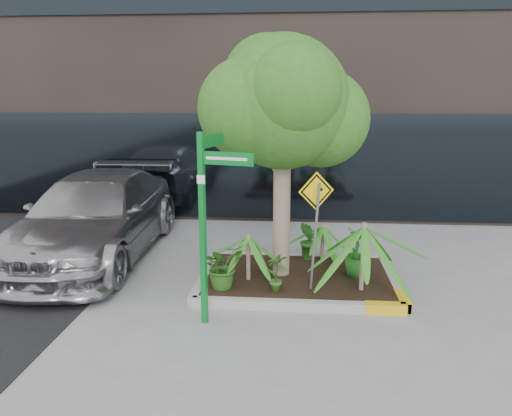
# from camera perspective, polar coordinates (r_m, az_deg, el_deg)

# --- Properties ---
(ground) EXTENTS (80.00, 80.00, 0.00)m
(ground) POSITION_cam_1_polar(r_m,az_deg,el_deg) (8.40, 3.39, -9.27)
(ground) COLOR gray
(ground) RESTS_ON ground
(planter) EXTENTS (3.35, 2.36, 0.15)m
(planter) POSITION_cam_1_polar(r_m,az_deg,el_deg) (8.61, 5.00, -7.99)
(planter) COLOR #9E9E99
(planter) RESTS_ON ground
(tree) EXTENTS (2.77, 2.45, 4.15)m
(tree) POSITION_cam_1_polar(r_m,az_deg,el_deg) (8.15, 3.09, 11.94)
(tree) COLOR gray
(tree) RESTS_ON ground
(palm_front) EXTENTS (1.23, 1.23, 1.36)m
(palm_front) POSITION_cam_1_polar(r_m,az_deg,el_deg) (7.83, 12.25, -2.16)
(palm_front) COLOR gray
(palm_front) RESTS_ON ground
(palm_left) EXTENTS (0.89, 0.89, 0.98)m
(palm_left) POSITION_cam_1_polar(r_m,az_deg,el_deg) (8.17, -0.90, -3.32)
(palm_left) COLOR gray
(palm_left) RESTS_ON ground
(palm_back) EXTENTS (0.77, 0.77, 0.85)m
(palm_back) POSITION_cam_1_polar(r_m,az_deg,el_deg) (9.30, 7.67, -2.04)
(palm_back) COLOR gray
(palm_back) RESTS_ON ground
(parked_car) EXTENTS (2.35, 5.59, 1.61)m
(parked_car) POSITION_cam_1_polar(r_m,az_deg,el_deg) (10.35, -17.84, -0.89)
(parked_car) COLOR #9F9FA3
(parked_car) RESTS_ON ground
(shrub_a) EXTENTS (0.91, 0.91, 0.72)m
(shrub_a) POSITION_cam_1_polar(r_m,az_deg,el_deg) (7.96, -3.82, -6.63)
(shrub_a) COLOR #275A19
(shrub_a) RESTS_ON planter
(shrub_b) EXTENTS (0.63, 0.63, 0.84)m
(shrub_b) POSITION_cam_1_polar(r_m,az_deg,el_deg) (8.58, 11.55, -4.96)
(shrub_b) COLOR #267222
(shrub_b) RESTS_ON planter
(shrub_c) EXTENTS (0.46, 0.46, 0.64)m
(shrub_c) POSITION_cam_1_polar(r_m,az_deg,el_deg) (7.80, 2.36, -7.32)
(shrub_c) COLOR #2F5F1D
(shrub_c) RESTS_ON planter
(shrub_d) EXTENTS (0.46, 0.46, 0.73)m
(shrub_d) POSITION_cam_1_polar(r_m,az_deg,el_deg) (9.31, 6.07, -3.71)
(shrub_d) COLOR #26691E
(shrub_d) RESTS_ON planter
(street_sign_post) EXTENTS (0.77, 0.92, 2.69)m
(street_sign_post) POSITION_cam_1_polar(r_m,az_deg,el_deg) (6.78, -5.58, 0.02)
(street_sign_post) COLOR #0B7A28
(street_sign_post) RESTS_ON ground
(cattle_sign) EXTENTS (0.54, 0.27, 1.89)m
(cattle_sign) POSITION_cam_1_polar(r_m,az_deg,el_deg) (7.57, 6.84, -0.44)
(cattle_sign) COLOR slate
(cattle_sign) RESTS_ON ground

